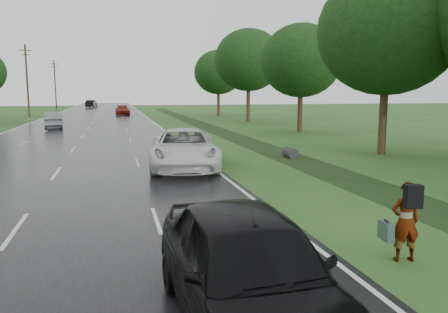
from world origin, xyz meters
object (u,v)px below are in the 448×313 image
at_px(pedestrian, 405,221).
at_px(white_pickup, 184,149).
at_px(dark_sedan, 249,269).
at_px(silver_sedan, 53,120).

height_order(pedestrian, white_pickup, white_pickup).
distance_m(dark_sedan, silver_sedan, 39.77).
bearing_deg(white_pickup, silver_sedan, 116.42).
relative_size(pedestrian, dark_sedan, 0.32).
bearing_deg(silver_sedan, white_pickup, 100.60).
height_order(white_pickup, silver_sedan, white_pickup).
height_order(pedestrian, dark_sedan, dark_sedan).
xyz_separation_m(white_pickup, dark_sedan, (-1.20, -13.74, 0.01)).
relative_size(white_pickup, dark_sedan, 1.21).
xyz_separation_m(dark_sedan, silver_sedan, (-7.60, 39.04, -0.15)).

